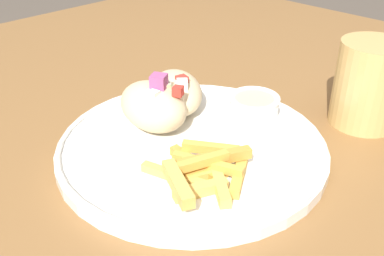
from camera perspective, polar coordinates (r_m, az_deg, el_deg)
table at (r=0.57m, az=1.36°, el=-8.85°), size 1.33×1.33×0.70m
plate at (r=0.53m, az=0.00°, el=-2.30°), size 0.31×0.31×0.02m
pita_sandwich_near at (r=0.55m, az=-4.93°, el=2.87°), size 0.11×0.09×0.07m
pita_sandwich_far at (r=0.59m, az=-2.08°, el=4.58°), size 0.13×0.12×0.06m
fries_pile at (r=0.46m, az=1.41°, el=-5.54°), size 0.11×0.12×0.03m
sauce_ramekin at (r=0.56m, az=7.85°, el=2.65°), size 0.06×0.06×0.03m
water_glass at (r=0.61m, az=21.47°, el=4.77°), size 0.09×0.09×0.11m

